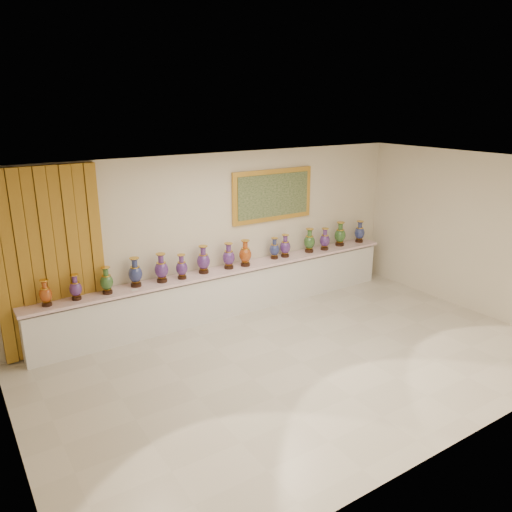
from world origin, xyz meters
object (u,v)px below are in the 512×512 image
Objects in this scene: vase_1 at (76,288)px; vase_2 at (107,282)px; vase_0 at (46,294)px; counter at (228,291)px.

vase_2 reaches higher than vase_1.
vase_1 is (0.44, 0.01, -0.00)m from vase_0.
vase_2 reaches higher than vase_0.
vase_0 is 1.00× the size of vase_1.
counter is 3.25m from vase_0.
vase_2 is at bearing -0.10° from vase_0.
vase_0 reaches higher than counter.
vase_2 reaches higher than counter.
counter is 17.66× the size of vase_1.
vase_1 is at bearing -179.15° from counter.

